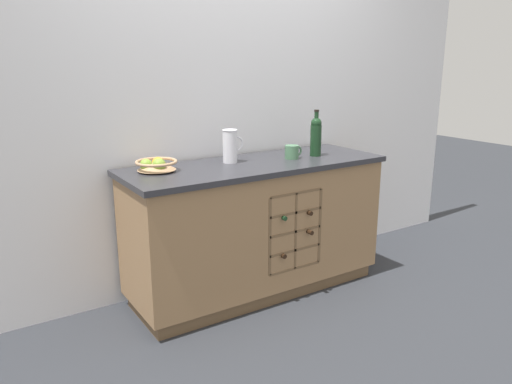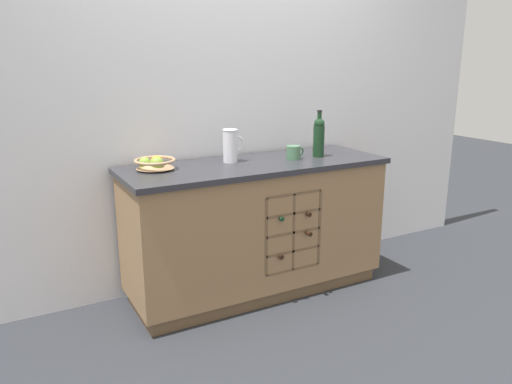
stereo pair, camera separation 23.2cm
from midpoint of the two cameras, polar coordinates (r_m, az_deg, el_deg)
name	(u,v)px [view 2 (the right image)]	position (r m, az deg, el deg)	size (l,w,h in m)	color
ground_plane	(256,289)	(3.47, 1.95, -11.07)	(14.00, 14.00, 0.00)	#2D3035
back_wall	(231,97)	(3.43, -0.89, 10.83)	(4.40, 0.06, 2.55)	white
kitchen_island	(256,227)	(3.30, 2.07, -4.05)	(1.72, 0.62, 0.88)	brown
fruit_bowl	(155,163)	(3.01, -9.35, 3.30)	(0.25, 0.25, 0.09)	tan
white_pitcher	(231,145)	(3.18, -0.83, 5.38)	(0.15, 0.10, 0.21)	white
ceramic_mug	(294,152)	(3.30, 6.35, 4.50)	(0.13, 0.09, 0.09)	#4C7A56
standing_wine_bottle	(319,136)	(3.40, 9.16, 6.32)	(0.08, 0.08, 0.31)	#19381E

